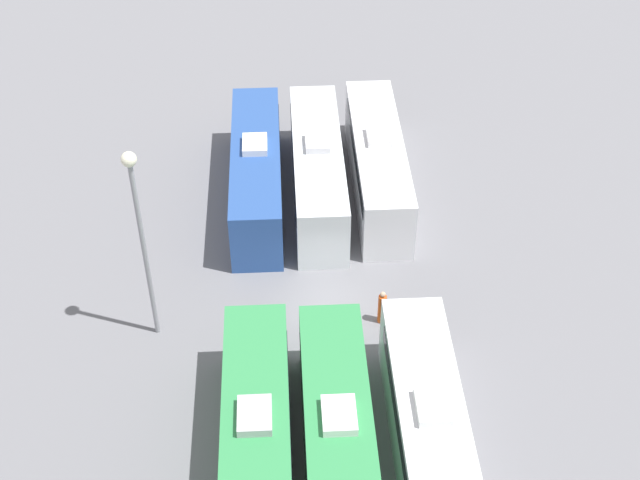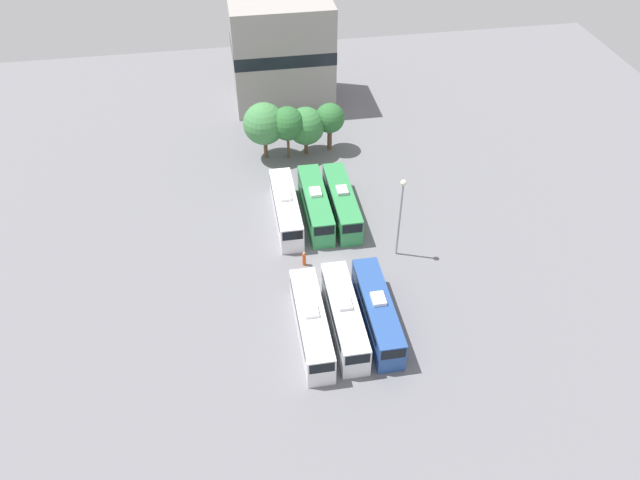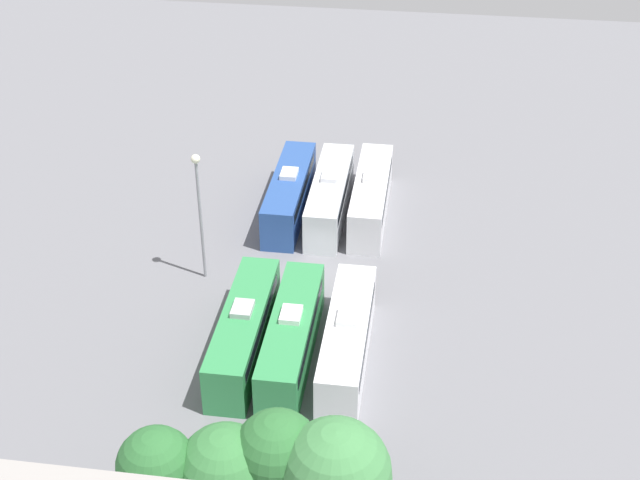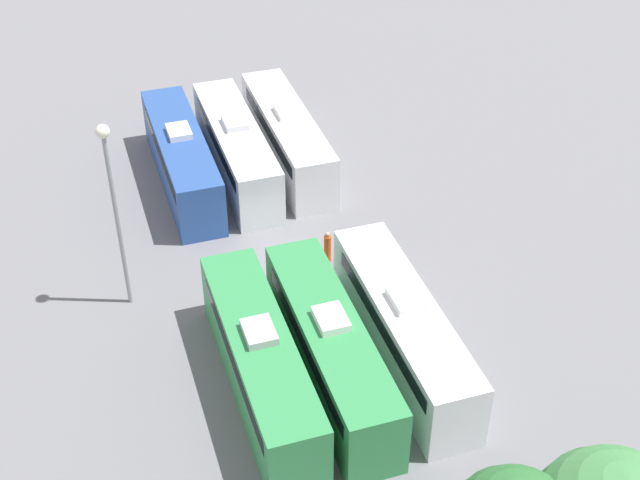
% 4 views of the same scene
% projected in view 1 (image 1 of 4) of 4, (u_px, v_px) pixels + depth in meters
% --- Properties ---
extents(ground_plane, '(110.78, 110.78, 0.00)m').
position_uv_depth(ground_plane, '(328.00, 310.00, 39.35)').
color(ground_plane, slate).
extents(bus_0, '(2.44, 11.24, 3.50)m').
position_uv_depth(bus_0, '(378.00, 163.00, 44.86)').
color(bus_0, silver).
rests_on(bus_0, ground_plane).
extents(bus_1, '(2.44, 11.24, 3.50)m').
position_uv_depth(bus_1, '(318.00, 169.00, 44.44)').
color(bus_1, silver).
rests_on(bus_1, ground_plane).
extents(bus_2, '(2.44, 11.24, 3.50)m').
position_uv_depth(bus_2, '(256.00, 172.00, 44.29)').
color(bus_2, '#284C93').
rests_on(bus_2, ground_plane).
extents(bus_3, '(2.44, 11.24, 3.50)m').
position_uv_depth(bus_3, '(430.00, 436.00, 32.02)').
color(bus_3, white).
rests_on(bus_3, ground_plane).
extents(bus_4, '(2.44, 11.24, 3.50)m').
position_uv_depth(bus_4, '(339.00, 444.00, 31.74)').
color(bus_4, '#338C4C').
rests_on(bus_4, ground_plane).
extents(bus_5, '(2.44, 11.24, 3.50)m').
position_uv_depth(bus_5, '(257.00, 445.00, 31.73)').
color(bus_5, '#338C4C').
rests_on(bus_5, ground_plane).
extents(worker_person, '(0.36, 0.36, 1.72)m').
position_uv_depth(worker_person, '(382.00, 308.00, 38.30)').
color(worker_person, '#CC4C19').
rests_on(worker_person, ground_plane).
extents(light_pole, '(0.60, 0.60, 9.34)m').
position_uv_depth(light_pole, '(139.00, 220.00, 34.34)').
color(light_pole, gray).
rests_on(light_pole, ground_plane).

